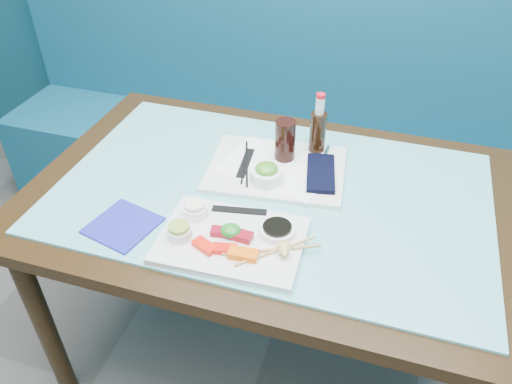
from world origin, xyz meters
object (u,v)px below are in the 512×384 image
(sashimi_plate, at_px, (232,240))
(seaweed_bowl, at_px, (266,175))
(cola_bottle_body, at_px, (318,134))
(blue_napkin, at_px, (123,225))
(booth_bench, at_px, (320,150))
(cola_glass, at_px, (285,140))
(dining_table, at_px, (270,214))
(serving_tray, at_px, (276,169))

(sashimi_plate, distance_m, seaweed_bowl, 0.26)
(sashimi_plate, relative_size, cola_bottle_body, 2.51)
(seaweed_bowl, xyz_separation_m, blue_napkin, (-0.31, -0.29, -0.03))
(booth_bench, bearing_deg, sashimi_plate, -91.82)
(seaweed_bowl, xyz_separation_m, cola_glass, (0.02, 0.13, 0.05))
(dining_table, xyz_separation_m, cola_bottle_body, (0.08, 0.23, 0.16))
(serving_tray, xyz_separation_m, blue_napkin, (-0.32, -0.36, -0.00))
(cola_bottle_body, bearing_deg, serving_tray, -125.60)
(booth_bench, xyz_separation_m, cola_bottle_body, (0.08, -0.61, 0.46))
(dining_table, distance_m, cola_glass, 0.23)
(booth_bench, distance_m, cola_glass, 0.83)
(sashimi_plate, xyz_separation_m, blue_napkin, (-0.30, -0.03, -0.01))
(seaweed_bowl, relative_size, blue_napkin, 0.59)
(sashimi_plate, xyz_separation_m, cola_glass, (0.03, 0.39, 0.07))
(dining_table, height_order, cola_glass, cola_glass)
(dining_table, relative_size, blue_napkin, 8.77)
(seaweed_bowl, height_order, cola_bottle_body, cola_bottle_body)
(dining_table, xyz_separation_m, blue_napkin, (-0.33, -0.27, 0.09))
(seaweed_bowl, distance_m, cola_glass, 0.14)
(booth_bench, bearing_deg, dining_table, -90.00)
(booth_bench, bearing_deg, blue_napkin, -106.59)
(serving_tray, xyz_separation_m, seaweed_bowl, (-0.01, -0.07, 0.03))
(serving_tray, relative_size, cola_bottle_body, 2.81)
(sashimi_plate, relative_size, blue_napkin, 2.26)
(booth_bench, distance_m, serving_tray, 0.84)
(seaweed_bowl, distance_m, blue_napkin, 0.42)
(booth_bench, xyz_separation_m, serving_tray, (-0.01, -0.74, 0.39))
(serving_tray, distance_m, seaweed_bowl, 0.08)
(cola_bottle_body, bearing_deg, sashimi_plate, -104.12)
(cola_bottle_body, bearing_deg, dining_table, -110.19)
(cola_glass, distance_m, blue_napkin, 0.54)
(serving_tray, bearing_deg, cola_bottle_body, 48.19)
(dining_table, bearing_deg, cola_glass, 90.21)
(dining_table, xyz_separation_m, cola_glass, (-0.00, 0.15, 0.17))
(sashimi_plate, height_order, cola_glass, cola_glass)
(dining_table, relative_size, seaweed_bowl, 14.82)
(cola_glass, distance_m, cola_bottle_body, 0.11)
(booth_bench, height_order, blue_napkin, booth_bench)
(sashimi_plate, bearing_deg, booth_bench, 85.85)
(sashimi_plate, height_order, seaweed_bowl, seaweed_bowl)
(booth_bench, xyz_separation_m, seaweed_bowl, (-0.02, -0.82, 0.42))
(cola_bottle_body, bearing_deg, seaweed_bowl, -116.76)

